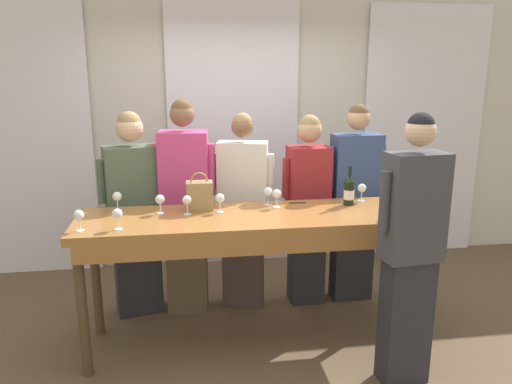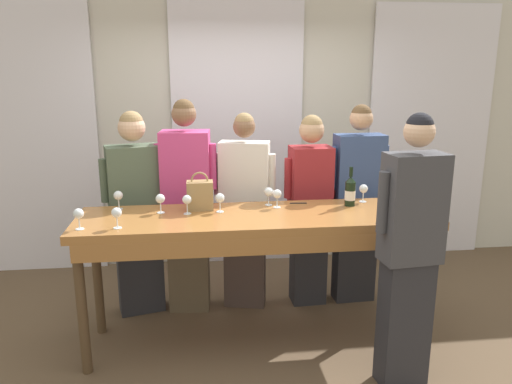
% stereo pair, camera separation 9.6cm
% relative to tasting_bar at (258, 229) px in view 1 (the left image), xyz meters
% --- Properties ---
extents(ground_plane, '(18.00, 18.00, 0.00)m').
position_rel_tasting_bar_xyz_m(ground_plane, '(0.00, 0.02, -0.91)').
color(ground_plane, brown).
extents(wall_back, '(12.00, 0.06, 2.80)m').
position_rel_tasting_bar_xyz_m(wall_back, '(0.00, 1.76, 0.49)').
color(wall_back, beige).
rests_on(wall_back, ground_plane).
extents(curtain_panel_left, '(1.33, 0.03, 2.69)m').
position_rel_tasting_bar_xyz_m(curtain_panel_left, '(-2.07, 1.69, 0.43)').
color(curtain_panel_left, white).
rests_on(curtain_panel_left, ground_plane).
extents(curtain_panel_center, '(1.33, 0.03, 2.69)m').
position_rel_tasting_bar_xyz_m(curtain_panel_center, '(0.00, 1.69, 0.43)').
color(curtain_panel_center, white).
rests_on(curtain_panel_center, ground_plane).
extents(curtain_panel_right, '(1.33, 0.03, 2.69)m').
position_rel_tasting_bar_xyz_m(curtain_panel_right, '(2.07, 1.69, 0.43)').
color(curtain_panel_right, white).
rests_on(curtain_panel_right, ground_plane).
extents(tasting_bar, '(2.59, 0.70, 1.02)m').
position_rel_tasting_bar_xyz_m(tasting_bar, '(0.00, 0.00, 0.00)').
color(tasting_bar, '#9E6633').
rests_on(tasting_bar, ground_plane).
extents(wine_bottle, '(0.08, 0.08, 0.30)m').
position_rel_tasting_bar_xyz_m(wine_bottle, '(0.74, 0.17, 0.22)').
color(wine_bottle, black).
rests_on(wine_bottle, tasting_bar).
extents(handbag, '(0.19, 0.13, 0.29)m').
position_rel_tasting_bar_xyz_m(handbag, '(-0.41, 0.20, 0.22)').
color(handbag, '#997A4C').
rests_on(handbag, tasting_bar).
extents(wine_glass_front_left, '(0.07, 0.07, 0.14)m').
position_rel_tasting_bar_xyz_m(wine_glass_front_left, '(-1.02, 0.27, 0.21)').
color(wine_glass_front_left, white).
rests_on(wine_glass_front_left, tasting_bar).
extents(wine_glass_front_mid, '(0.07, 0.07, 0.14)m').
position_rel_tasting_bar_xyz_m(wine_glass_front_mid, '(0.12, 0.26, 0.21)').
color(wine_glass_front_mid, white).
rests_on(wine_glass_front_mid, tasting_bar).
extents(wine_glass_front_right, '(0.07, 0.07, 0.14)m').
position_rel_tasting_bar_xyz_m(wine_glass_front_right, '(-1.20, -0.18, 0.21)').
color(wine_glass_front_right, white).
rests_on(wine_glass_front_right, tasting_bar).
extents(wine_glass_center_left, '(0.07, 0.07, 0.14)m').
position_rel_tasting_bar_xyz_m(wine_glass_center_left, '(-0.96, -0.19, 0.21)').
color(wine_glass_center_left, white).
rests_on(wine_glass_center_left, tasting_bar).
extents(wine_glass_center_mid, '(0.07, 0.07, 0.14)m').
position_rel_tasting_bar_xyz_m(wine_glass_center_mid, '(0.17, 0.18, 0.21)').
color(wine_glass_center_mid, white).
rests_on(wine_glass_center_mid, tasting_bar).
extents(wine_glass_center_right, '(0.07, 0.07, 0.14)m').
position_rel_tasting_bar_xyz_m(wine_glass_center_right, '(0.92, -0.21, 0.21)').
color(wine_glass_center_right, white).
rests_on(wine_glass_center_right, tasting_bar).
extents(wine_glass_back_left, '(0.07, 0.07, 0.14)m').
position_rel_tasting_bar_xyz_m(wine_glass_back_left, '(-0.50, 0.09, 0.21)').
color(wine_glass_back_left, white).
rests_on(wine_glass_back_left, tasting_bar).
extents(wine_glass_back_mid, '(0.07, 0.07, 0.14)m').
position_rel_tasting_bar_xyz_m(wine_glass_back_mid, '(-0.70, 0.14, 0.21)').
color(wine_glass_back_mid, white).
rests_on(wine_glass_back_mid, tasting_bar).
extents(wine_glass_back_right, '(0.07, 0.07, 0.14)m').
position_rel_tasting_bar_xyz_m(wine_glass_back_right, '(0.87, 0.26, 0.21)').
color(wine_glass_back_right, white).
rests_on(wine_glass_back_right, tasting_bar).
extents(wine_glass_near_host, '(0.07, 0.07, 0.14)m').
position_rel_tasting_bar_xyz_m(wine_glass_near_host, '(-0.26, 0.11, 0.21)').
color(wine_glass_near_host, white).
rests_on(wine_glass_near_host, tasting_bar).
extents(pen, '(0.13, 0.02, 0.01)m').
position_rel_tasting_bar_xyz_m(pen, '(0.36, 0.27, 0.11)').
color(pen, black).
rests_on(pen, tasting_bar).
extents(guest_olive_jacket, '(0.55, 0.34, 1.72)m').
position_rel_tasting_bar_xyz_m(guest_olive_jacket, '(-0.93, 0.64, -0.03)').
color(guest_olive_jacket, '#28282D').
rests_on(guest_olive_jacket, ground_plane).
extents(guest_pink_top, '(0.51, 0.31, 1.81)m').
position_rel_tasting_bar_xyz_m(guest_pink_top, '(-0.52, 0.64, 0.01)').
color(guest_pink_top, brown).
rests_on(guest_pink_top, ground_plane).
extents(guest_cream_sweater, '(0.53, 0.29, 1.70)m').
position_rel_tasting_bar_xyz_m(guest_cream_sweater, '(-0.03, 0.64, -0.04)').
color(guest_cream_sweater, '#473833').
rests_on(guest_cream_sweater, ground_plane).
extents(guest_striped_shirt, '(0.46, 0.27, 1.68)m').
position_rel_tasting_bar_xyz_m(guest_striped_shirt, '(0.53, 0.64, -0.04)').
color(guest_striped_shirt, '#28282D').
rests_on(guest_striped_shirt, ground_plane).
extents(guest_navy_coat, '(0.53, 0.23, 1.76)m').
position_rel_tasting_bar_xyz_m(guest_navy_coat, '(0.95, 0.64, -0.01)').
color(guest_navy_coat, '#28282D').
rests_on(guest_navy_coat, ground_plane).
extents(host_pouring, '(0.48, 0.25, 1.80)m').
position_rel_tasting_bar_xyz_m(host_pouring, '(0.89, -0.60, 0.02)').
color(host_pouring, '#28282D').
rests_on(host_pouring, ground_plane).
extents(potted_plant, '(0.26, 0.26, 0.56)m').
position_rel_tasting_bar_xyz_m(potted_plant, '(1.76, 1.44, -0.63)').
color(potted_plant, '#935B3D').
rests_on(potted_plant, ground_plane).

